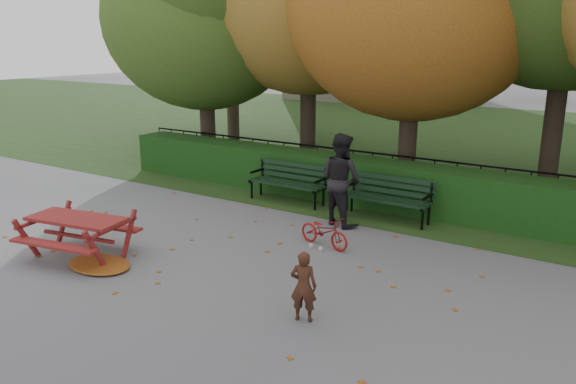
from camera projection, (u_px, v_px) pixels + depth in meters
The scene contains 13 objects.
ground at pixel (232, 266), 9.13m from camera, with size 90.00×90.00×0.00m, color slate.
grass_strip at pixel (472, 141), 20.45m from camera, with size 90.00×90.00×0.00m, color #1B3613.
hedge at pixel (357, 180), 12.64m from camera, with size 13.00×0.90×1.00m, color black.
iron_fence at pixel (372, 172), 13.28m from camera, with size 14.00×0.04×1.02m.
tree_a at pixel (206, 3), 15.18m from camera, with size 5.88×5.60×7.48m.
bench_left at pixel (289, 179), 12.67m from camera, with size 1.80×0.57×0.88m.
bench_right at pixel (388, 195), 11.41m from camera, with size 1.80×0.57×0.88m.
picnic_table at pixel (77, 226), 9.39m from camera, with size 1.87×1.62×0.81m.
leaf_pile at pixel (99, 264), 9.12m from camera, with size 1.16×0.81×0.08m, color brown.
leaf_scatter at pixel (244, 260), 9.37m from camera, with size 9.00×5.70×0.01m, color brown, non-canonical shape.
child at pixel (303, 286), 7.27m from camera, with size 0.35×0.23×0.96m, color #3B1F13.
adult at pixel (341, 179), 11.01m from camera, with size 0.89×0.70×1.84m, color black.
bicycle at pixel (324, 231), 9.95m from camera, with size 0.37×1.06×0.56m, color maroon.
Camera 1 is at (5.39, -6.62, 3.58)m, focal length 35.00 mm.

